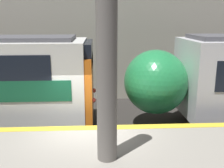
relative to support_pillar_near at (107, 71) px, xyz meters
name	(u,v)px	position (x,y,z in m)	size (l,w,h in m)	color
ground_plane	(90,160)	(-0.48, 1.88, -3.19)	(120.00, 120.00, 0.00)	#282623
station_rear_barrier	(92,50)	(-0.48, 8.34, -0.51)	(50.00, 0.15, 5.37)	#B2AD9E
support_pillar_near	(107,71)	(0.00, 0.00, 0.00)	(0.45, 0.45, 4.09)	slate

